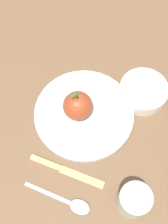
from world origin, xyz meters
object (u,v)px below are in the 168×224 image
(knife, at_px, (60,168))
(dinner_plate, at_px, (84,114))
(side_bowl, at_px, (143,91))
(spoon, at_px, (73,204))
(apple, at_px, (78,106))
(cup, at_px, (134,200))

(knife, bearing_deg, dinner_plate, -80.31)
(side_bowl, height_order, spoon, side_bowl)
(apple, height_order, knife, apple)
(dinner_plate, bearing_deg, apple, 29.64)
(dinner_plate, distance_m, cup, 0.26)
(apple, relative_size, side_bowl, 0.70)
(spoon, bearing_deg, cup, -146.84)
(cup, relative_size, knife, 0.41)
(side_bowl, distance_m, spoon, 0.35)
(cup, bearing_deg, spoon, 33.16)
(side_bowl, bearing_deg, spoon, 89.14)
(side_bowl, height_order, cup, cup)
(apple, xyz_separation_m, side_bowl, (-0.12, -0.15, -0.03))
(side_bowl, bearing_deg, cup, 112.05)
(apple, xyz_separation_m, knife, (-0.04, 0.15, -0.05))
(side_bowl, distance_m, cup, 0.30)
(apple, height_order, cup, apple)
(side_bowl, bearing_deg, knife, 75.11)
(dinner_plate, xyz_separation_m, spoon, (-0.10, 0.21, -0.00))
(dinner_plate, bearing_deg, knife, 99.69)
(cup, bearing_deg, knife, 6.39)
(cup, relative_size, spoon, 0.46)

